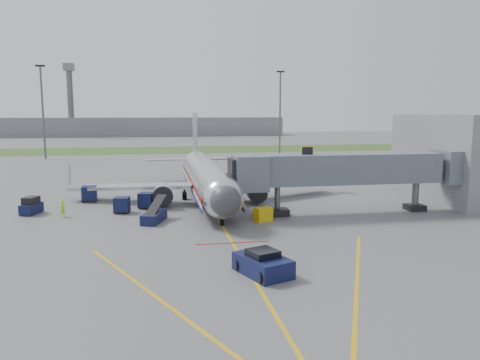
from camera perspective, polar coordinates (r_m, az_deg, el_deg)
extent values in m
plane|color=#565659|center=(41.15, -1.81, -6.18)|extent=(400.00, 400.00, 0.00)
cube|color=#2D4C1E|center=(129.97, -7.64, 3.67)|extent=(300.00, 25.00, 0.01)
cube|color=gold|center=(39.24, -1.38, -6.89)|extent=(0.25, 50.00, 0.01)
cube|color=maroon|center=(37.34, -0.91, -7.69)|extent=(6.00, 0.25, 0.01)
cube|color=gold|center=(27.42, -10.21, -13.84)|extent=(9.52, 20.04, 0.01)
cube|color=gold|center=(29.85, 14.06, -12.10)|extent=(9.52, 20.04, 0.01)
cylinder|color=silver|center=(55.26, -4.10, 0.38)|extent=(3.80, 28.00, 3.80)
sphere|color=silver|center=(41.54, -2.03, -2.23)|extent=(3.80, 3.80, 3.80)
sphere|color=#38383D|center=(40.27, -1.77, -2.56)|extent=(2.74, 2.74, 2.74)
cube|color=black|center=(41.05, -1.96, -1.58)|extent=(2.20, 1.20, 0.55)
cone|color=silver|center=(71.57, -5.52, 2.16)|extent=(3.80, 5.00, 3.80)
cube|color=#B7BAC1|center=(70.76, -5.53, 5.34)|extent=(0.35, 4.20, 7.00)
cube|color=#B7BAC1|center=(55.15, -12.91, -0.77)|extent=(15.10, 8.59, 1.13)
cube|color=#B7BAC1|center=(56.91, 4.45, -0.31)|extent=(15.10, 8.59, 1.13)
cylinder|color=silver|center=(52.20, -9.42, -1.68)|extent=(2.10, 3.60, 2.10)
cylinder|color=silver|center=(53.34, 1.82, -1.36)|extent=(2.10, 3.60, 2.10)
cube|color=maroon|center=(55.54, -2.13, 0.07)|extent=(0.05, 28.00, 0.45)
cube|color=navy|center=(55.68, -2.12, -0.85)|extent=(0.05, 28.00, 0.35)
cylinder|color=black|center=(43.00, -2.21, -5.14)|extent=(0.28, 0.70, 0.70)
cylinder|color=black|center=(55.89, -6.79, -1.91)|extent=(0.50, 1.00, 1.00)
cylinder|color=black|center=(56.43, -1.51, -1.75)|extent=(0.50, 1.00, 1.00)
cube|color=slate|center=(48.57, 12.62, 1.37)|extent=(20.00, 3.00, 3.00)
cube|color=slate|center=(45.71, 1.21, 0.89)|extent=(3.20, 3.60, 3.40)
cube|color=black|center=(45.49, -0.27, 0.86)|extent=(1.60, 3.00, 2.80)
cube|color=gold|center=(46.99, 8.18, 3.46)|extent=(1.20, 0.15, 1.00)
cylinder|color=#595B60|center=(46.79, 4.57, -2.49)|extent=(0.56, 0.56, 3.10)
cube|color=black|center=(47.02, 4.55, -3.93)|extent=(2.20, 1.60, 0.70)
cylinder|color=#595B60|center=(52.61, 20.58, -1.80)|extent=(0.70, 0.70, 3.10)
cube|color=black|center=(52.83, 20.52, -3.14)|extent=(1.80, 1.80, 0.60)
cube|color=slate|center=(54.35, 24.38, 1.55)|extent=(3.00, 4.00, 3.40)
cube|color=slate|center=(61.25, 25.62, 2.52)|extent=(10.00, 16.00, 10.00)
cylinder|color=#595B60|center=(112.08, -22.89, 7.49)|extent=(0.44, 0.44, 20.00)
cube|color=black|center=(112.52, -23.19, 12.68)|extent=(2.00, 0.40, 0.40)
cylinder|color=#595B60|center=(118.50, 4.90, 8.11)|extent=(0.44, 0.44, 20.00)
cube|color=black|center=(118.91, 4.96, 13.03)|extent=(2.00, 0.40, 0.40)
cube|color=slate|center=(209.57, -11.43, 6.39)|extent=(120.00, 14.00, 8.00)
cylinder|color=#595B60|center=(207.31, -19.95, 8.81)|extent=(2.40, 2.40, 28.00)
cube|color=slate|center=(208.07, -20.15, 12.80)|extent=(4.00, 4.00, 3.00)
cube|color=#0B1934|center=(30.36, 2.78, -10.33)|extent=(3.58, 4.44, 1.18)
cube|color=black|center=(30.13, 2.79, -8.99)|extent=(2.21, 2.21, 0.53)
cylinder|color=black|center=(28.81, 2.75, -11.71)|extent=(0.53, 0.88, 0.85)
cylinder|color=black|center=(29.88, 5.86, -11.00)|extent=(0.53, 0.88, 0.85)
cylinder|color=black|center=(31.02, -0.18, -10.22)|extent=(0.53, 0.88, 0.85)
cylinder|color=black|center=(32.01, 2.81, -9.64)|extent=(0.53, 0.88, 0.85)
cube|color=#0B1934|center=(52.21, -24.09, -3.19)|extent=(1.99, 2.78, 1.00)
cube|color=black|center=(52.06, -24.14, -2.27)|extent=(1.62, 1.89, 0.70)
cylinder|color=black|center=(51.78, -25.06, -3.67)|extent=(0.36, 0.54, 0.50)
cylinder|color=black|center=(51.26, -24.11, -3.73)|extent=(0.36, 0.54, 0.50)
cylinder|color=black|center=(53.28, -24.03, -3.29)|extent=(0.36, 0.54, 0.50)
cylinder|color=black|center=(52.77, -23.10, -3.34)|extent=(0.36, 0.54, 0.50)
cube|color=#0B1934|center=(49.60, -14.21, -2.88)|extent=(1.68, 1.68, 1.46)
cube|color=black|center=(49.74, -14.18, -3.70)|extent=(1.74, 1.74, 0.11)
cylinder|color=black|center=(49.35, -14.97, -3.87)|extent=(0.25, 0.29, 0.26)
cylinder|color=black|center=(49.08, -13.69, -3.89)|extent=(0.25, 0.29, 0.26)
cylinder|color=black|center=(50.42, -14.65, -3.60)|extent=(0.25, 0.29, 0.26)
cylinder|color=black|center=(50.16, -13.40, -3.62)|extent=(0.25, 0.29, 0.26)
cube|color=#0B1934|center=(56.88, -17.89, -1.53)|extent=(1.64, 1.64, 1.61)
cube|color=black|center=(57.02, -17.86, -2.32)|extent=(1.69, 1.69, 0.12)
cylinder|color=black|center=(56.50, -18.55, -2.49)|extent=(0.23, 0.29, 0.29)
cylinder|color=black|center=(56.35, -17.30, -2.46)|extent=(0.23, 0.29, 0.29)
cylinder|color=black|center=(57.71, -18.40, -2.26)|extent=(0.23, 0.29, 0.29)
cylinder|color=black|center=(57.56, -17.17, -2.23)|extent=(0.23, 0.29, 0.29)
cube|color=#0B1934|center=(51.35, -11.33, -2.37)|extent=(1.91, 1.91, 1.52)
cube|color=black|center=(51.49, -11.31, -3.19)|extent=(1.97, 1.97, 0.12)
cylinder|color=black|center=(51.14, -12.14, -3.34)|extent=(0.29, 0.33, 0.27)
cylinder|color=black|center=(50.77, -10.88, -3.39)|extent=(0.29, 0.33, 0.27)
cylinder|color=black|center=(52.23, -11.71, -3.09)|extent=(0.29, 0.33, 0.27)
cylinder|color=black|center=(51.86, -10.48, -3.13)|extent=(0.29, 0.33, 0.27)
cube|color=#0B1934|center=(45.01, -10.44, -4.45)|extent=(2.57, 4.00, 0.93)
cube|color=black|center=(45.28, -10.26, -3.09)|extent=(2.22, 4.26, 1.46)
cylinder|color=black|center=(43.98, -11.64, -5.02)|extent=(0.40, 0.62, 0.58)
cylinder|color=black|center=(43.64, -10.36, -5.08)|extent=(0.40, 0.62, 0.58)
cylinder|color=black|center=(46.45, -10.50, -4.27)|extent=(0.40, 0.62, 0.58)
cylinder|color=black|center=(46.13, -9.28, -4.33)|extent=(0.40, 0.62, 0.58)
cube|color=gold|center=(44.61, 2.82, -4.19)|extent=(1.91, 1.61, 1.30)
cylinder|color=black|center=(44.42, 2.23, -4.89)|extent=(0.32, 0.38, 0.33)
cylinder|color=black|center=(45.02, 3.38, -4.71)|extent=(0.32, 0.38, 0.33)
imported|color=#C0EA1B|center=(49.47, -20.79, -3.26)|extent=(0.64, 0.73, 1.69)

